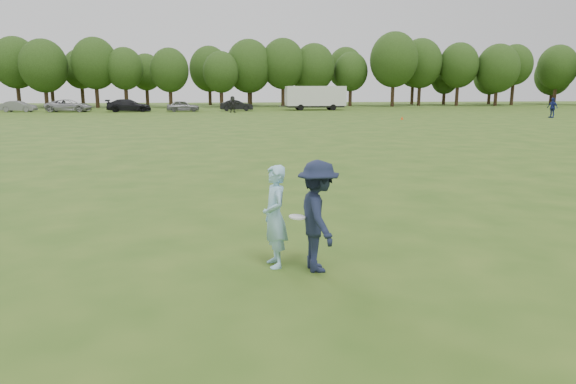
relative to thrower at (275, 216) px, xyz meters
name	(u,v)px	position (x,y,z in m)	size (l,w,h in m)	color
ground	(354,260)	(1.41, 0.08, -0.86)	(200.00, 200.00, 0.00)	#2E5116
thrower	(275,216)	(0.00, 0.00, 0.00)	(0.63, 0.41, 1.73)	#9AD0EE
defender	(318,216)	(0.68, -0.29, 0.05)	(1.19, 0.68, 1.84)	#1A213A
player_far_b	(552,108)	(32.54, 39.90, 0.14)	(1.18, 0.49, 2.01)	navy
player_far_d	(233,104)	(0.97, 55.12, 0.14)	(1.86, 0.59, 2.01)	#262626
car_b	(18,106)	(-25.57, 60.68, -0.18)	(1.45, 4.15, 1.37)	slate
car_c	(69,106)	(-19.29, 59.85, -0.10)	(2.55, 5.53, 1.54)	#A1A1A5
car_d	(129,106)	(-11.91, 59.08, -0.08)	(2.21, 5.43, 1.58)	black
car_e	(183,106)	(-5.19, 58.62, -0.17)	(1.65, 4.09, 1.39)	slate
car_f	(237,105)	(1.60, 59.81, -0.16)	(1.50, 4.30, 1.42)	black
field_cone	(402,118)	(16.55, 39.10, -0.71)	(0.28, 0.28, 0.30)	#F3430C
disc_in_play	(297,217)	(0.33, -0.32, 0.06)	(0.32, 0.32, 0.05)	white
cargo_trailer	(315,97)	(12.29, 61.00, 0.91)	(9.00, 2.75, 3.20)	white
treeline	(248,67)	(4.22, 76.98, 5.40)	(130.35, 18.39, 11.74)	#332114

